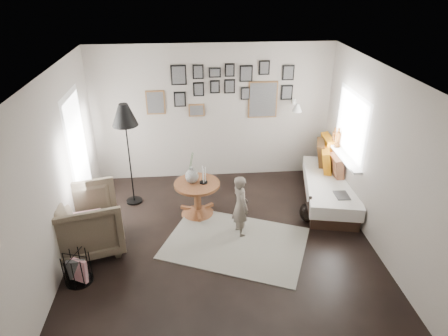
{
  "coord_description": "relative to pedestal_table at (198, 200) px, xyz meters",
  "views": [
    {
      "loc": [
        -0.42,
        -4.79,
        3.79
      ],
      "look_at": [
        0.05,
        0.5,
        1.1
      ],
      "focal_mm": 32.0,
      "sensor_mm": 36.0,
      "label": 1
    }
  ],
  "objects": [
    {
      "name": "ground",
      "position": [
        0.36,
        -0.98,
        -0.28
      ],
      "size": [
        4.8,
        4.8,
        0.0
      ],
      "primitive_type": "plane",
      "color": "black",
      "rests_on": "ground"
    },
    {
      "name": "wall_back",
      "position": [
        0.36,
        1.42,
        1.02
      ],
      "size": [
        4.5,
        0.0,
        4.5
      ],
      "primitive_type": "plane",
      "rotation": [
        1.57,
        0.0,
        0.0
      ],
      "color": "#A49B8F",
      "rests_on": "ground"
    },
    {
      "name": "wall_front",
      "position": [
        0.36,
        -3.38,
        1.02
      ],
      "size": [
        4.5,
        0.0,
        4.5
      ],
      "primitive_type": "plane",
      "rotation": [
        -1.57,
        0.0,
        0.0
      ],
      "color": "#A49B8F",
      "rests_on": "ground"
    },
    {
      "name": "wall_left",
      "position": [
        -1.89,
        -0.98,
        1.02
      ],
      "size": [
        0.0,
        4.8,
        4.8
      ],
      "primitive_type": "plane",
      "rotation": [
        1.57,
        0.0,
        1.57
      ],
      "color": "#A49B8F",
      "rests_on": "ground"
    },
    {
      "name": "wall_right",
      "position": [
        2.61,
        -0.98,
        1.02
      ],
      "size": [
        0.0,
        4.8,
        4.8
      ],
      "primitive_type": "plane",
      "rotation": [
        1.57,
        0.0,
        -1.57
      ],
      "color": "#A49B8F",
      "rests_on": "ground"
    },
    {
      "name": "ceiling",
      "position": [
        0.36,
        -0.98,
        2.32
      ],
      "size": [
        4.8,
        4.8,
        0.0
      ],
      "primitive_type": "plane",
      "rotation": [
        3.14,
        0.0,
        0.0
      ],
      "color": "white",
      "rests_on": "wall_back"
    },
    {
      "name": "door_left",
      "position": [
        -1.88,
        0.22,
        0.77
      ],
      "size": [
        0.0,
        2.14,
        2.14
      ],
      "color": "white",
      "rests_on": "wall_left"
    },
    {
      "name": "window_right",
      "position": [
        2.53,
        0.36,
        0.65
      ],
      "size": [
        0.15,
        1.32,
        1.3
      ],
      "color": "white",
      "rests_on": "wall_right"
    },
    {
      "name": "gallery_wall",
      "position": [
        0.64,
        1.41,
        1.47
      ],
      "size": [
        2.74,
        0.03,
        1.08
      ],
      "color": "brown",
      "rests_on": "wall_back"
    },
    {
      "name": "wall_sconce",
      "position": [
        1.91,
        1.16,
        1.19
      ],
      "size": [
        0.18,
        0.36,
        0.16
      ],
      "color": "white",
      "rests_on": "wall_back"
    },
    {
      "name": "rug",
      "position": [
        0.55,
        -0.87,
        -0.27
      ],
      "size": [
        2.47,
        2.14,
        0.01
      ],
      "primitive_type": "cube",
      "rotation": [
        0.0,
        0.0,
        -0.4
      ],
      "color": "beige",
      "rests_on": "ground"
    },
    {
      "name": "pedestal_table",
      "position": [
        0.0,
        0.0,
        0.0
      ],
      "size": [
        0.76,
        0.76,
        0.6
      ],
      "rotation": [
        0.0,
        0.0,
        0.33
      ],
      "color": "brown",
      "rests_on": "ground"
    },
    {
      "name": "vase",
      "position": [
        -0.08,
        0.02,
        0.49
      ],
      "size": [
        0.22,
        0.22,
        0.54
      ],
      "color": "black",
      "rests_on": "pedestal_table"
    },
    {
      "name": "candles",
      "position": [
        0.11,
        0.0,
        0.46
      ],
      "size": [
        0.13,
        0.13,
        0.28
      ],
      "color": "black",
      "rests_on": "pedestal_table"
    },
    {
      "name": "daybed",
      "position": [
        2.36,
        0.3,
        0.02
      ],
      "size": [
        1.21,
        2.05,
        0.95
      ],
      "rotation": [
        0.0,
        0.0,
        -0.21
      ],
      "color": "black",
      "rests_on": "ground"
    },
    {
      "name": "magazine_on_daybed",
      "position": [
        2.36,
        -0.35,
        0.17
      ],
      "size": [
        0.22,
        0.3,
        0.02
      ],
      "primitive_type": "cube",
      "rotation": [
        0.0,
        0.0,
        -0.03
      ],
      "color": "black",
      "rests_on": "daybed"
    },
    {
      "name": "armchair",
      "position": [
        -1.64,
        -0.76,
        0.18
      ],
      "size": [
        1.23,
        1.21,
        0.92
      ],
      "primitive_type": "imported",
      "rotation": [
        0.0,
        0.0,
        1.84
      ],
      "color": "brown",
      "rests_on": "ground"
    },
    {
      "name": "armchair_cushion",
      "position": [
        -1.64,
        -0.71,
        0.2
      ],
      "size": [
        0.5,
        0.51,
        0.19
      ],
      "primitive_type": "cube",
      "rotation": [
        -0.21,
        0.0,
        0.23
      ],
      "color": "silver",
      "rests_on": "armchair"
    },
    {
      "name": "floor_lamp",
      "position": [
        -1.13,
        0.5,
        1.3
      ],
      "size": [
        0.43,
        0.43,
        1.83
      ],
      "rotation": [
        0.0,
        0.0,
        -0.27
      ],
      "color": "black",
      "rests_on": "ground"
    },
    {
      "name": "magazine_basket",
      "position": [
        -1.64,
        -1.5,
        -0.06
      ],
      "size": [
        0.44,
        0.44,
        0.43
      ],
      "rotation": [
        0.0,
        0.0,
        -0.31
      ],
      "color": "black",
      "rests_on": "ground"
    },
    {
      "name": "demijohn_large",
      "position": [
        1.82,
        -0.39,
        -0.1
      ],
      "size": [
        0.31,
        0.31,
        0.47
      ],
      "color": "black",
      "rests_on": "ground"
    },
    {
      "name": "demijohn_small",
      "position": [
        2.17,
        -0.51,
        -0.12
      ],
      "size": [
        0.28,
        0.28,
        0.43
      ],
      "color": "black",
      "rests_on": "ground"
    },
    {
      "name": "child",
      "position": [
        0.65,
        -0.61,
        0.23
      ],
      "size": [
        0.35,
        0.43,
        1.02
      ],
      "primitive_type": "imported",
      "rotation": [
        0.0,
        0.0,
        1.89
      ],
      "color": "#6C6155",
      "rests_on": "ground"
    }
  ]
}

